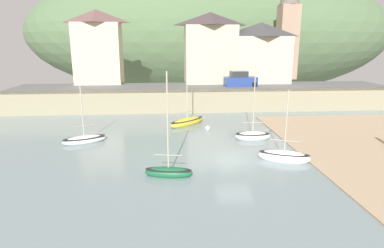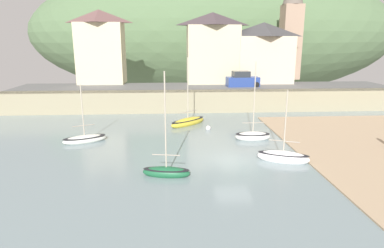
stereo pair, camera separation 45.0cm
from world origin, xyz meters
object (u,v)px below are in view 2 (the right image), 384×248
Objects in this scene: sailboat_tall_mast at (283,157)px; mooring_buoy at (208,128)px; waterfront_building_left at (101,47)px; waterfront_building_right at (263,52)px; parked_car_near_slipway at (242,80)px; sailboat_nearest_shore at (188,122)px; rowboat_small_beached at (253,136)px; motorboat_with_cabin at (85,139)px; church_with_spire at (291,23)px; sailboat_far_left at (166,171)px; waterfront_building_centre at (212,48)px.

sailboat_tall_mast reaches higher than mooring_buoy.
sailboat_tall_mast is at bearing -55.97° from waterfront_building_left.
waterfront_building_right is 17.21× the size of mooring_buoy.
mooring_buoy is at bearing -119.12° from parked_car_near_slipway.
parked_car_near_slipway is (-3.71, -4.50, -3.34)m from waterfront_building_right.
parked_car_near_slipway is at bearing 11.53° from sailboat_nearest_shore.
mooring_buoy is (12.89, -16.67, -7.20)m from waterfront_building_left.
rowboat_small_beached is 1.35× the size of motorboat_with_cabin.
sailboat_tall_mast is (17.15, -25.39, -7.02)m from waterfront_building_left.
waterfront_building_left is 20.48× the size of mooring_buoy.
motorboat_with_cabin is at bearing -136.33° from church_with_spire.
waterfront_building_right is at bearing 100.31° from sailboat_tall_mast.
sailboat_far_left is at bearing -116.46° from parked_car_near_slipway.
waterfront_building_right is at bearing 0.00° from waterfront_building_left.
rowboat_small_beached is at bearing -86.75° from waterfront_building_centre.
church_with_spire is at bearing 8.30° from waterfront_building_left.
waterfront_building_left is 22.26m from mooring_buoy.
waterfront_building_centre is at bearing 116.12° from sailboat_tall_mast.
church_with_spire is (12.25, 4.00, 3.54)m from waterfront_building_centre.
waterfront_building_right is 26.63m from sailboat_tall_mast.
sailboat_far_left is 1.56× the size of parked_car_near_slipway.
sailboat_far_left is (-1.93, -12.76, -0.01)m from sailboat_nearest_shore.
waterfront_building_right is at bearing 73.21° from rowboat_small_beached.
waterfront_building_left is 29.78m from sailboat_far_left.
sailboat_nearest_shore reaches higher than mooring_buoy.
motorboat_with_cabin is 0.75× the size of sailboat_far_left.
sailboat_tall_mast is (1.97, -25.39, -6.87)m from waterfront_building_centre.
waterfront_building_centre reaches higher than parked_car_near_slipway.
waterfront_building_left is 1.03× the size of waterfront_building_centre.
motorboat_with_cabin reaches higher than mooring_buoy.
sailboat_tall_mast is 1.23× the size of parked_car_near_slipway.
rowboat_small_beached is 1.58× the size of parked_car_near_slipway.
mooring_buoy is (-4.26, 8.72, -0.18)m from sailboat_tall_mast.
sailboat_nearest_shore is 12.96m from parked_car_near_slipway.
church_with_spire reaches higher than sailboat_nearest_shore.
motorboat_with_cabin is 15.78m from sailboat_tall_mast.
sailboat_far_left is (-18.28, -31.45, -10.43)m from church_with_spire.
church_with_spire is (27.43, 4.00, 3.39)m from waterfront_building_left.
waterfront_building_right is at bearing 20.40° from motorboat_with_cabin.
mooring_buoy is (1.81, -1.98, -0.17)m from sailboat_nearest_shore.
rowboat_small_beached is (16.31, -20.02, -7.04)m from waterfront_building_left.
sailboat_nearest_shore is (11.08, -14.69, -7.03)m from waterfront_building_left.
motorboat_with_cabin is at bearing 168.81° from sailboat_nearest_shore.
parked_car_near_slipway reaches higher than mooring_buoy.
sailboat_tall_mast is at bearing -101.36° from waterfront_building_right.
sailboat_far_left reaches higher than sailboat_tall_mast.
waterfront_building_centre is 19.90× the size of mooring_buoy.
rowboat_small_beached reaches higher than mooring_buoy.
waterfront_building_left is at bearing 71.98° from motorboat_with_cabin.
church_with_spire is 26.93m from sailboat_nearest_shore.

